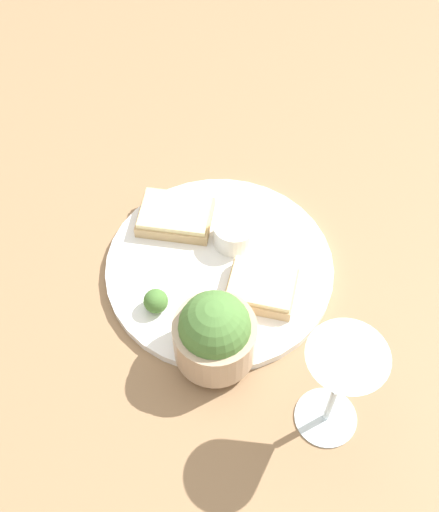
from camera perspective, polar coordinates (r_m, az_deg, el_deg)
The scene contains 8 objects.
ground_plane at distance 0.89m, azimuth -0.00°, elevation -1.25°, with size 4.00×4.00×0.00m, color #93704C.
dinner_plate at distance 0.89m, azimuth -0.00°, elevation -1.00°, with size 0.31×0.31×0.01m.
salad_bowl at distance 0.77m, azimuth -0.43°, elevation -6.85°, with size 0.10×0.10×0.11m.
sauce_ramekin at distance 0.89m, azimuth 1.58°, elevation 2.05°, with size 0.06×0.06×0.04m.
cheese_toast_near at distance 0.92m, azimuth -3.95°, elevation 3.59°, with size 0.12×0.10×0.03m.
cheese_toast_far at distance 0.85m, azimuth 3.75°, elevation -2.79°, with size 0.10×0.09×0.03m.
wine_glass at distance 0.70m, azimuth 10.71°, elevation -10.48°, with size 0.09×0.09×0.17m.
garnish at distance 0.83m, azimuth -5.68°, elevation -4.01°, with size 0.03×0.03×0.03m.
Camera 1 is at (-0.23, 0.44, 0.74)m, focal length 45.00 mm.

